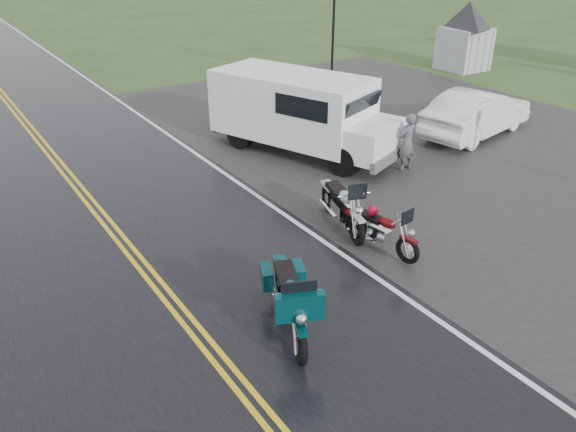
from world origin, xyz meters
The scene contains 11 objects.
ground centered at (0.00, 0.00, 0.00)m, with size 120.00×120.00×0.00m, color #2D471E.
road centered at (0.00, 10.00, 0.02)m, with size 8.00×100.00×0.04m, color black.
parking_pad centered at (11.00, 5.00, 0.01)m, with size 14.00×24.00×0.03m, color black.
visitor_center centered at (20.00, 12.00, 2.40)m, with size 16.00×10.00×4.80m, color #A8AAAD, non-canonical shape.
motorcycle_red centered at (4.69, 0.31, 0.60)m, with size 0.74×2.03×1.20m, color #56090C, non-canonical shape.
motorcycle_teal centered at (1.08, -0.91, 0.74)m, with size 0.91×2.51×1.48m, color #043136, non-canonical shape.
motorcycle_silver centered at (4.30, 1.49, 0.71)m, with size 0.87×2.41×1.42m, color #B6B7BE, non-canonical shape.
van_white centered at (6.56, 4.79, 1.24)m, with size 2.36×6.29×2.47m, color white, non-canonical shape.
person_at_van centered at (8.36, 4.12, 0.85)m, with size 0.62×0.41×1.70m, color #504E54.
sedan_white centered at (12.53, 5.02, 0.77)m, with size 1.63×4.68×1.54m, color white.
lamp_post_far_right centered at (12.51, 12.96, 2.26)m, with size 0.39×0.39×4.51m, color black, non-canonical shape.
Camera 1 is at (-3.04, -6.67, 6.44)m, focal length 35.00 mm.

